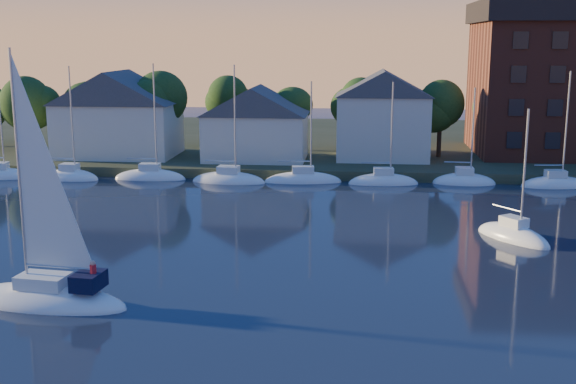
# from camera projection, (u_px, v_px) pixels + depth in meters

# --- Properties ---
(shoreline_land) EXTENTS (160.00, 50.00, 2.00)m
(shoreline_land) POSITION_uv_depth(u_px,v_px,m) (319.00, 146.00, 97.77)
(shoreline_land) COLOR #2F3720
(shoreline_land) RESTS_ON ground
(wooden_dock) EXTENTS (120.00, 3.00, 1.00)m
(wooden_dock) POSITION_uv_depth(u_px,v_px,m) (306.00, 177.00, 75.38)
(wooden_dock) COLOR brown
(wooden_dock) RESTS_ON ground
(clubhouse_west) EXTENTS (13.65, 9.45, 9.64)m
(clubhouse_west) POSITION_uv_depth(u_px,v_px,m) (118.00, 113.00, 82.12)
(clubhouse_west) COLOR beige
(clubhouse_west) RESTS_ON shoreline_land
(clubhouse_centre) EXTENTS (11.55, 8.40, 8.08)m
(clubhouse_centre) POSITION_uv_depth(u_px,v_px,m) (256.00, 122.00, 79.76)
(clubhouse_centre) COLOR beige
(clubhouse_centre) RESTS_ON shoreline_land
(clubhouse_east) EXTENTS (10.50, 8.40, 9.80)m
(clubhouse_east) POSITION_uv_depth(u_px,v_px,m) (383.00, 114.00, 80.18)
(clubhouse_east) COLOR beige
(clubhouse_east) RESTS_ON shoreline_land
(tree_line) EXTENTS (93.40, 5.40, 8.90)m
(tree_line) POSITION_uv_depth(u_px,v_px,m) (331.00, 100.00, 84.41)
(tree_line) COLOR #3C2A1B
(tree_line) RESTS_ON shoreline_land
(moored_fleet) EXTENTS (79.50, 2.40, 12.05)m
(moored_fleet) POSITION_uv_depth(u_px,v_px,m) (265.00, 181.00, 72.82)
(moored_fleet) COLOR white
(moored_fleet) RESTS_ON ground
(hero_sailboat) EXTENTS (9.82, 4.14, 14.75)m
(hero_sailboat) POSITION_uv_depth(u_px,v_px,m) (47.00, 293.00, 38.95)
(hero_sailboat) COLOR white
(hero_sailboat) RESTS_ON ground
(drifting_sailboat_right) EXTENTS (5.57, 6.52, 10.51)m
(drifting_sailboat_right) POSITION_uv_depth(u_px,v_px,m) (513.00, 238.00, 51.77)
(drifting_sailboat_right) COLOR white
(drifting_sailboat_right) RESTS_ON ground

